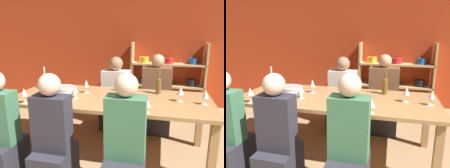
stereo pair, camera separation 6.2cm
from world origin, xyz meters
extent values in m
cube|color=#B23819|center=(0.00, 3.83, 1.35)|extent=(8.80, 0.06, 2.70)
cube|color=tan|center=(0.03, 3.63, 0.67)|extent=(0.04, 0.30, 1.34)
cube|color=tan|center=(1.47, 3.63, 0.67)|extent=(0.04, 0.30, 1.34)
cube|color=tan|center=(0.75, 3.63, 0.02)|extent=(1.44, 0.30, 0.04)
cylinder|color=gold|center=(0.27, 3.63, 0.10)|extent=(0.21, 0.21, 0.13)
sphere|color=black|center=(0.27, 3.63, 0.18)|extent=(0.02, 0.02, 0.02)
cylinder|color=#338447|center=(0.75, 3.63, 0.09)|extent=(0.16, 0.16, 0.11)
sphere|color=black|center=(0.75, 3.63, 0.16)|extent=(0.02, 0.02, 0.02)
cylinder|color=#338447|center=(1.23, 3.63, 0.10)|extent=(0.23, 0.23, 0.13)
sphere|color=black|center=(1.23, 3.63, 0.18)|extent=(0.02, 0.02, 0.02)
cube|color=tan|center=(0.75, 3.63, 0.47)|extent=(1.44, 0.30, 0.04)
cylinder|color=black|center=(0.27, 3.63, 0.54)|extent=(0.20, 0.20, 0.11)
sphere|color=black|center=(0.27, 3.63, 0.61)|extent=(0.02, 0.02, 0.02)
cylinder|color=black|center=(0.75, 3.63, 0.55)|extent=(0.22, 0.22, 0.12)
sphere|color=black|center=(0.75, 3.63, 0.62)|extent=(0.02, 0.02, 0.02)
cylinder|color=black|center=(1.23, 3.63, 0.55)|extent=(0.19, 0.19, 0.13)
sphere|color=black|center=(1.23, 3.63, 0.63)|extent=(0.02, 0.02, 0.02)
cube|color=tan|center=(0.75, 3.63, 0.91)|extent=(1.44, 0.30, 0.04)
cylinder|color=gold|center=(0.27, 3.63, 0.99)|extent=(0.19, 0.19, 0.12)
sphere|color=black|center=(0.27, 3.63, 1.06)|extent=(0.02, 0.02, 0.02)
cylinder|color=red|center=(0.75, 3.63, 0.98)|extent=(0.22, 0.22, 0.11)
sphere|color=black|center=(0.75, 3.63, 1.05)|extent=(0.02, 0.02, 0.02)
cylinder|color=#235BAD|center=(1.23, 3.63, 0.99)|extent=(0.18, 0.18, 0.12)
sphere|color=black|center=(1.23, 3.63, 1.06)|extent=(0.02, 0.02, 0.02)
cube|color=#AD7F4C|center=(0.02, 1.67, 0.74)|extent=(2.48, 0.99, 0.04)
cube|color=#AD7F4C|center=(-1.15, 1.25, 0.36)|extent=(0.08, 0.08, 0.72)
cube|color=#AD7F4C|center=(1.18, 1.25, 0.36)|extent=(0.08, 0.08, 0.72)
cube|color=#AD7F4C|center=(-1.15, 2.08, 0.36)|extent=(0.08, 0.08, 0.72)
cube|color=#AD7F4C|center=(1.18, 2.08, 0.36)|extent=(0.08, 0.08, 0.72)
cylinder|color=#B7BABC|center=(-0.57, 1.61, 0.82)|extent=(0.29, 0.29, 0.12)
torus|color=#B7BABC|center=(-0.57, 1.61, 0.87)|extent=(0.30, 0.30, 0.01)
cylinder|color=#B2C6C1|center=(-1.00, 1.86, 0.86)|extent=(0.07, 0.07, 0.20)
cone|color=#B2C6C1|center=(-1.00, 1.86, 0.98)|extent=(0.07, 0.07, 0.03)
cylinder|color=#B2C6C1|center=(-1.00, 1.86, 1.04)|extent=(0.03, 0.03, 0.09)
cylinder|color=brown|center=(0.60, 1.97, 0.86)|extent=(0.07, 0.07, 0.19)
cone|color=brown|center=(0.60, 1.97, 0.97)|extent=(0.07, 0.07, 0.03)
cylinder|color=brown|center=(0.60, 1.97, 1.03)|extent=(0.03, 0.03, 0.09)
cylinder|color=white|center=(-0.35, 1.79, 0.76)|extent=(0.07, 0.07, 0.00)
cylinder|color=white|center=(-0.35, 1.79, 0.80)|extent=(0.01, 0.01, 0.08)
cone|color=white|center=(-0.35, 1.79, 0.89)|extent=(0.07, 0.07, 0.10)
cylinder|color=beige|center=(-0.35, 1.79, 0.87)|extent=(0.04, 0.04, 0.04)
cylinder|color=white|center=(0.86, 1.69, 0.76)|extent=(0.07, 0.07, 0.00)
cylinder|color=white|center=(0.86, 1.69, 0.81)|extent=(0.01, 0.01, 0.08)
cone|color=white|center=(0.86, 1.69, 0.89)|extent=(0.08, 0.08, 0.09)
cylinder|color=beige|center=(0.86, 1.69, 0.87)|extent=(0.04, 0.04, 0.04)
cylinder|color=white|center=(-0.90, 1.23, 0.76)|extent=(0.07, 0.07, 0.00)
cylinder|color=white|center=(-0.90, 1.23, 0.81)|extent=(0.01, 0.01, 0.09)
cone|color=white|center=(-0.90, 1.23, 0.89)|extent=(0.07, 0.07, 0.09)
cylinder|color=beige|center=(-0.90, 1.23, 0.87)|extent=(0.04, 0.04, 0.04)
cylinder|color=white|center=(0.50, 1.24, 0.76)|extent=(0.07, 0.07, 0.00)
cylinder|color=white|center=(0.50, 1.24, 0.79)|extent=(0.01, 0.01, 0.06)
cone|color=white|center=(0.50, 1.24, 0.87)|extent=(0.08, 0.08, 0.08)
cylinder|color=beige|center=(0.50, 1.24, 0.85)|extent=(0.05, 0.05, 0.03)
cylinder|color=white|center=(-0.39, 1.52, 0.76)|extent=(0.06, 0.06, 0.00)
cylinder|color=white|center=(-0.39, 1.52, 0.80)|extent=(0.01, 0.01, 0.07)
cone|color=white|center=(-0.39, 1.52, 0.88)|extent=(0.06, 0.06, 0.09)
cylinder|color=white|center=(1.13, 1.64, 0.76)|extent=(0.06, 0.06, 0.00)
cylinder|color=white|center=(1.13, 1.64, 0.80)|extent=(0.01, 0.01, 0.07)
cone|color=white|center=(1.13, 1.64, 0.89)|extent=(0.07, 0.07, 0.10)
cylinder|color=white|center=(0.05, 2.00, 0.76)|extent=(0.07, 0.07, 0.00)
cylinder|color=white|center=(0.05, 2.00, 0.80)|extent=(0.01, 0.01, 0.07)
cone|color=white|center=(0.05, 2.00, 0.87)|extent=(0.08, 0.08, 0.08)
cube|color=black|center=(0.20, 1.30, 0.76)|extent=(0.16, 0.12, 0.01)
cube|color=#3D7551|center=(0.34, 0.87, 0.74)|extent=(0.36, 0.20, 0.58)
sphere|color=beige|center=(0.34, 0.87, 1.14)|extent=(0.21, 0.21, 0.21)
cube|color=#2D2D38|center=(0.57, 2.51, 0.22)|extent=(0.45, 0.57, 0.44)
cube|color=brown|center=(0.57, 2.51, 0.73)|extent=(0.45, 0.25, 0.59)
sphere|color=tan|center=(0.57, 2.51, 1.13)|extent=(0.20, 0.20, 0.20)
cube|color=#2D2D38|center=(-0.99, 0.89, 0.22)|extent=(0.36, 0.45, 0.43)
cube|color=#2D2D38|center=(-0.09, 2.51, 0.23)|extent=(0.45, 0.56, 0.47)
cube|color=silver|center=(-0.09, 2.51, 0.71)|extent=(0.45, 0.25, 0.48)
sphere|color=#9E7556|center=(-0.09, 2.51, 1.06)|extent=(0.22, 0.22, 0.22)
cube|color=#2D2D38|center=(-0.39, 0.91, 0.21)|extent=(0.36, 0.45, 0.42)
cube|color=#2D2D38|center=(-0.39, 0.91, 0.70)|extent=(0.36, 0.20, 0.56)
sphere|color=beige|center=(-0.39, 0.91, 1.09)|extent=(0.22, 0.22, 0.22)
camera|label=1|loc=(0.62, -0.90, 1.59)|focal=35.00mm
camera|label=2|loc=(0.68, -0.89, 1.59)|focal=35.00mm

